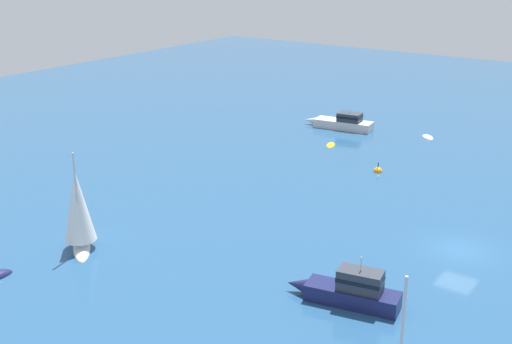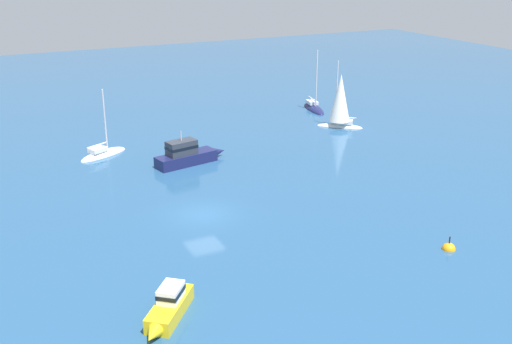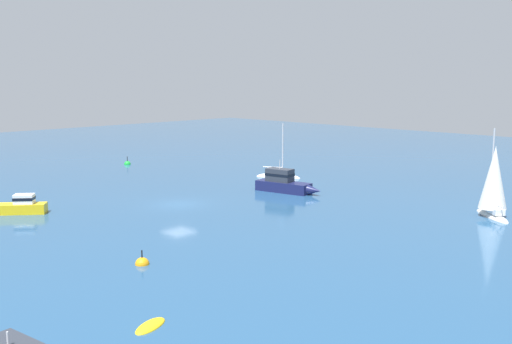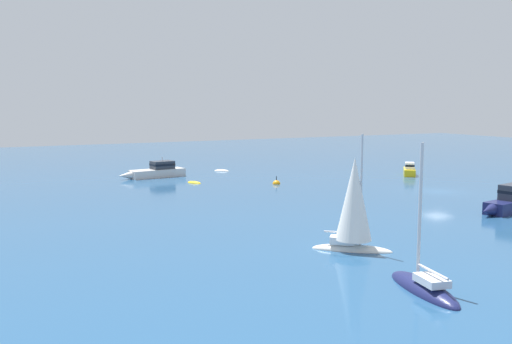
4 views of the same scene
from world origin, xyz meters
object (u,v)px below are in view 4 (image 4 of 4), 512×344
(tender, at_px, (222,171))
(mooring_buoy, at_px, (276,184))
(motor_cruiser_1, at_px, (409,170))
(rib, at_px, (194,183))
(launch, at_px, (509,202))
(sailboat, at_px, (354,207))
(ketch, at_px, (424,289))
(motor_cruiser, at_px, (156,171))

(tender, height_order, mooring_buoy, mooring_buoy)
(motor_cruiser_1, bearing_deg, rib, 117.73)
(launch, relative_size, mooring_buoy, 5.35)
(rib, distance_m, motor_cruiser_1, 26.39)
(rib, bearing_deg, sailboat, -24.25)
(ketch, height_order, motor_cruiser, ketch)
(launch, bearing_deg, rib, -69.92)
(ketch, bearing_deg, rib, 7.11)
(tender, relative_size, motor_cruiser, 0.27)
(ketch, relative_size, motor_cruiser_1, 1.73)
(sailboat, bearing_deg, motor_cruiser, 130.96)
(motor_cruiser, bearing_deg, rib, 100.26)
(ketch, xyz_separation_m, motor_cruiser, (45.70, -1.21, 0.61))
(ketch, bearing_deg, motor_cruiser, 10.60)
(sailboat, distance_m, rib, 31.58)
(mooring_buoy, bearing_deg, launch, -158.33)
(tender, relative_size, ketch, 0.29)
(tender, bearing_deg, motor_cruiser, 60.68)
(tender, height_order, motor_cruiser_1, motor_cruiser_1)
(tender, height_order, ketch, ketch)
(sailboat, bearing_deg, tender, 117.86)
(launch, xyz_separation_m, motor_cruiser_1, (21.96, -9.21, -0.25))
(motor_cruiser, distance_m, mooring_buoy, 15.15)
(rib, relative_size, motor_cruiser, 0.26)
(ketch, bearing_deg, tender, -0.31)
(sailboat, bearing_deg, mooring_buoy, 110.74)
(motor_cruiser, bearing_deg, tender, -175.73)
(sailboat, height_order, ketch, sailboat)
(mooring_buoy, bearing_deg, sailboat, 160.25)
(rib, height_order, motor_cruiser, motor_cruiser)
(tender, distance_m, rib, 11.23)
(launch, height_order, motor_cruiser_1, launch)
(sailboat, height_order, mooring_buoy, sailboat)
(sailboat, relative_size, tender, 3.38)
(ketch, distance_m, motor_cruiser_1, 44.56)
(sailboat, height_order, rib, sailboat)
(rib, height_order, motor_cruiser_1, motor_cruiser_1)
(sailboat, distance_m, mooring_buoy, 28.38)
(motor_cruiser, bearing_deg, motor_cruiser_1, 148.61)
(motor_cruiser, xyz_separation_m, mooring_buoy, (-11.49, -9.86, -0.72))
(ketch, bearing_deg, motor_cruiser_1, -28.90)
(motor_cruiser, xyz_separation_m, motor_cruiser_1, (-12.08, -28.03, -0.11))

